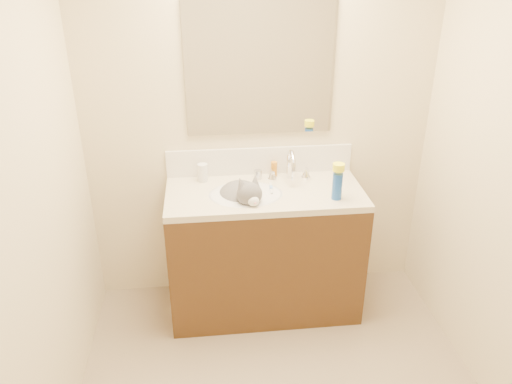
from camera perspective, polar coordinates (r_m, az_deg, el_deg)
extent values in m
cube|color=beige|center=(3.14, 0.43, 8.74)|extent=(2.20, 0.04, 2.50)
cube|color=beige|center=(2.10, -26.36, -3.30)|extent=(0.04, 2.50, 2.50)
cube|color=#422812|center=(3.25, 0.96, -7.03)|extent=(1.20, 0.55, 0.82)
cube|color=beige|center=(3.04, 1.02, -0.21)|extent=(1.20, 0.55, 0.04)
ellipsoid|color=silver|center=(3.02, -1.17, -1.42)|extent=(0.45, 0.36, 0.14)
cylinder|color=silver|center=(3.19, 3.83, 2.57)|extent=(0.04, 0.04, 0.11)
torus|color=silver|center=(3.12, 4.04, 3.06)|extent=(0.03, 0.20, 0.20)
cylinder|color=silver|center=(3.05, 4.30, 1.93)|extent=(0.03, 0.03, 0.06)
cone|color=silver|center=(3.19, 1.86, 2.08)|extent=(0.06, 0.06, 0.06)
cone|color=silver|center=(3.22, 5.74, 2.24)|extent=(0.06, 0.06, 0.06)
ellipsoid|color=#535153|center=(3.04, -1.81, -0.79)|extent=(0.37, 0.39, 0.21)
ellipsoid|color=#535153|center=(2.88, -0.76, -0.23)|extent=(0.18, 0.17, 0.14)
ellipsoid|color=#535153|center=(2.95, -1.24, -0.41)|extent=(0.13, 0.13, 0.13)
cone|color=#535153|center=(2.85, -1.73, 1.00)|extent=(0.09, 0.09, 0.09)
cone|color=#535153|center=(2.88, -0.10, 1.30)|extent=(0.08, 0.09, 0.09)
ellipsoid|color=silver|center=(2.83, -0.28, -1.07)|extent=(0.08, 0.07, 0.06)
ellipsoid|color=silver|center=(2.95, -1.02, -1.59)|extent=(0.12, 0.10, 0.12)
sphere|color=pink|center=(2.82, -0.09, -1.27)|extent=(0.01, 0.01, 0.01)
cylinder|color=#535153|center=(3.11, 0.58, -1.51)|extent=(0.15, 0.21, 0.04)
cube|color=silver|center=(3.23, 0.44, 3.59)|extent=(1.20, 0.02, 0.18)
cube|color=white|center=(3.06, 0.48, 13.87)|extent=(0.90, 0.02, 0.80)
cylinder|color=silver|center=(3.16, -6.10, 2.22)|extent=(0.07, 0.07, 0.11)
cylinder|color=orange|center=(3.16, -6.09, 2.01)|extent=(0.07, 0.07, 0.04)
cylinder|color=#B7B7BC|center=(3.18, 0.22, 2.01)|extent=(0.05, 0.05, 0.06)
cylinder|color=#C17616|center=(3.21, 2.07, 2.64)|extent=(0.05, 0.05, 0.10)
cube|color=silver|center=(3.05, 1.74, 0.44)|extent=(0.03, 0.15, 0.01)
cube|color=#6D9EE9|center=(3.05, 1.74, 0.50)|extent=(0.02, 0.03, 0.02)
cylinder|color=#1748A7|center=(2.94, 9.26, 0.65)|extent=(0.06, 0.06, 0.16)
cylinder|color=#FEFF1A|center=(2.89, 9.43, 2.81)|extent=(0.07, 0.07, 0.04)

